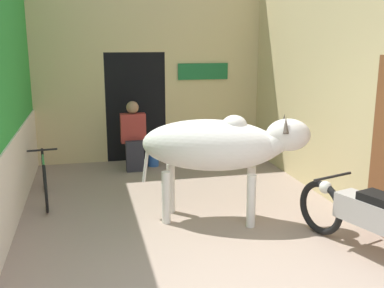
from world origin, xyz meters
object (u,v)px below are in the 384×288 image
(plastic_stool, at_px, (153,153))
(shopkeeper_seated, at_px, (134,134))
(cow, at_px, (219,145))
(bicycle, at_px, (44,177))
(motorcycle_near, at_px, (370,218))

(plastic_stool, bearing_deg, shopkeeper_seated, -157.91)
(cow, height_order, shopkeeper_seated, cow)
(cow, xyz_separation_m, plastic_stool, (-0.42, 2.72, -0.75))
(bicycle, height_order, plastic_stool, bicycle)
(cow, xyz_separation_m, shopkeeper_seated, (-0.79, 2.57, -0.34))
(cow, bearing_deg, shopkeeper_seated, 107.06)
(motorcycle_near, height_order, bicycle, motorcycle_near)
(bicycle, relative_size, plastic_stool, 3.75)
(motorcycle_near, xyz_separation_m, plastic_stool, (-1.69, 4.07, -0.20))
(cow, bearing_deg, motorcycle_near, -46.71)
(cow, relative_size, bicycle, 1.29)
(shopkeeper_seated, bearing_deg, bicycle, -138.32)
(motorcycle_near, bearing_deg, plastic_stool, 112.56)
(bicycle, bearing_deg, cow, -30.38)
(cow, height_order, motorcycle_near, cow)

